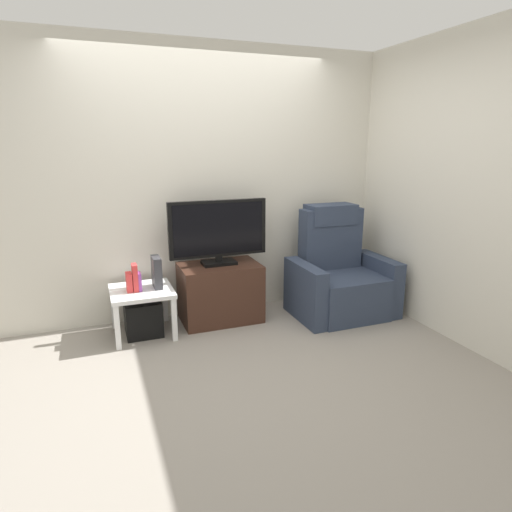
{
  "coord_description": "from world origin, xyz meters",
  "views": [
    {
      "loc": [
        -1.04,
        -3.07,
        1.69
      ],
      "look_at": [
        0.32,
        0.5,
        0.7
      ],
      "focal_mm": 30.82,
      "sensor_mm": 36.0,
      "label": 1
    }
  ],
  "objects_px": {
    "book_leftmost": "(129,282)",
    "recliner_armchair": "(339,277)",
    "book_middle": "(135,278)",
    "game_console": "(157,272)",
    "television": "(218,231)",
    "side_table": "(142,296)",
    "book_rightmost": "(139,281)",
    "subwoofer_box": "(143,317)",
    "tv_stand": "(220,292)"
  },
  "relations": [
    {
      "from": "book_leftmost",
      "to": "recliner_armchair",
      "type": "bearing_deg",
      "value": -3.78
    },
    {
      "from": "book_middle",
      "to": "game_console",
      "type": "relative_size",
      "value": 0.85
    },
    {
      "from": "game_console",
      "to": "book_leftmost",
      "type": "bearing_deg",
      "value": -173.02
    },
    {
      "from": "television",
      "to": "side_table",
      "type": "height_order",
      "value": "television"
    },
    {
      "from": "book_leftmost",
      "to": "game_console",
      "type": "xyz_separation_m",
      "value": [
        0.24,
        0.03,
        0.06
      ]
    },
    {
      "from": "book_rightmost",
      "to": "game_console",
      "type": "distance_m",
      "value": 0.17
    },
    {
      "from": "game_console",
      "to": "subwoofer_box",
      "type": "bearing_deg",
      "value": -176.05
    },
    {
      "from": "book_rightmost",
      "to": "book_leftmost",
      "type": "bearing_deg",
      "value": 180.0
    },
    {
      "from": "tv_stand",
      "to": "book_leftmost",
      "type": "height_order",
      "value": "book_leftmost"
    },
    {
      "from": "television",
      "to": "book_middle",
      "type": "xyz_separation_m",
      "value": [
        -0.8,
        -0.11,
        -0.34
      ]
    },
    {
      "from": "television",
      "to": "side_table",
      "type": "xyz_separation_m",
      "value": [
        -0.75,
        -0.09,
        -0.52
      ]
    },
    {
      "from": "recliner_armchair",
      "to": "game_console",
      "type": "bearing_deg",
      "value": 172.99
    },
    {
      "from": "subwoofer_box",
      "to": "book_middle",
      "type": "bearing_deg",
      "value": -157.5
    },
    {
      "from": "television",
      "to": "subwoofer_box",
      "type": "xyz_separation_m",
      "value": [
        -0.75,
        -0.09,
        -0.73
      ]
    },
    {
      "from": "tv_stand",
      "to": "side_table",
      "type": "distance_m",
      "value": 0.76
    },
    {
      "from": "book_leftmost",
      "to": "book_rightmost",
      "type": "relative_size",
      "value": 1.06
    },
    {
      "from": "subwoofer_box",
      "to": "book_leftmost",
      "type": "bearing_deg",
      "value": -168.69
    },
    {
      "from": "tv_stand",
      "to": "subwoofer_box",
      "type": "xyz_separation_m",
      "value": [
        -0.75,
        -0.07,
        -0.12
      ]
    },
    {
      "from": "subwoofer_box",
      "to": "recliner_armchair",
      "type": "bearing_deg",
      "value": -4.56
    },
    {
      "from": "television",
      "to": "book_rightmost",
      "type": "bearing_deg",
      "value": -171.59
    },
    {
      "from": "television",
      "to": "book_rightmost",
      "type": "xyz_separation_m",
      "value": [
        -0.76,
        -0.11,
        -0.38
      ]
    },
    {
      "from": "subwoofer_box",
      "to": "tv_stand",
      "type": "bearing_deg",
      "value": 5.65
    },
    {
      "from": "side_table",
      "to": "book_middle",
      "type": "relative_size",
      "value": 2.25
    },
    {
      "from": "book_middle",
      "to": "book_rightmost",
      "type": "relative_size",
      "value": 1.5
    },
    {
      "from": "book_middle",
      "to": "book_rightmost",
      "type": "height_order",
      "value": "book_middle"
    },
    {
      "from": "tv_stand",
      "to": "game_console",
      "type": "xyz_separation_m",
      "value": [
        -0.6,
        -0.06,
        0.29
      ]
    },
    {
      "from": "book_middle",
      "to": "book_leftmost",
      "type": "bearing_deg",
      "value": 180.0
    },
    {
      "from": "tv_stand",
      "to": "television",
      "type": "height_order",
      "value": "television"
    },
    {
      "from": "recliner_armchair",
      "to": "side_table",
      "type": "xyz_separation_m",
      "value": [
        -1.93,
        0.15,
        -0.01
      ]
    },
    {
      "from": "subwoofer_box",
      "to": "book_middle",
      "type": "distance_m",
      "value": 0.39
    },
    {
      "from": "side_table",
      "to": "recliner_armchair",
      "type": "bearing_deg",
      "value": -4.56
    },
    {
      "from": "subwoofer_box",
      "to": "game_console",
      "type": "distance_m",
      "value": 0.43
    },
    {
      "from": "recliner_armchair",
      "to": "book_middle",
      "type": "height_order",
      "value": "recliner_armchair"
    },
    {
      "from": "tv_stand",
      "to": "subwoofer_box",
      "type": "height_order",
      "value": "tv_stand"
    },
    {
      "from": "tv_stand",
      "to": "side_table",
      "type": "xyz_separation_m",
      "value": [
        -0.75,
        -0.07,
        0.08
      ]
    },
    {
      "from": "book_rightmost",
      "to": "recliner_armchair",
      "type": "bearing_deg",
      "value": -3.94
    },
    {
      "from": "tv_stand",
      "to": "television",
      "type": "bearing_deg",
      "value": 90.0
    },
    {
      "from": "television",
      "to": "recliner_armchair",
      "type": "xyz_separation_m",
      "value": [
        1.19,
        -0.25,
        -0.51
      ]
    },
    {
      "from": "side_table",
      "to": "book_middle",
      "type": "xyz_separation_m",
      "value": [
        -0.05,
        -0.02,
        0.19
      ]
    },
    {
      "from": "tv_stand",
      "to": "subwoofer_box",
      "type": "bearing_deg",
      "value": -174.35
    },
    {
      "from": "recliner_armchair",
      "to": "subwoofer_box",
      "type": "xyz_separation_m",
      "value": [
        -1.93,
        0.15,
        -0.21
      ]
    },
    {
      "from": "subwoofer_box",
      "to": "book_rightmost",
      "type": "bearing_deg",
      "value": -128.38
    },
    {
      "from": "subwoofer_box",
      "to": "book_middle",
      "type": "height_order",
      "value": "book_middle"
    },
    {
      "from": "tv_stand",
      "to": "book_rightmost",
      "type": "bearing_deg",
      "value": -172.99
    },
    {
      "from": "side_table",
      "to": "subwoofer_box",
      "type": "relative_size",
      "value": 1.7
    },
    {
      "from": "tv_stand",
      "to": "book_rightmost",
      "type": "height_order",
      "value": "book_rightmost"
    },
    {
      "from": "television",
      "to": "subwoofer_box",
      "type": "relative_size",
      "value": 2.96
    },
    {
      "from": "book_rightmost",
      "to": "book_middle",
      "type": "bearing_deg",
      "value": 180.0
    },
    {
      "from": "subwoofer_box",
      "to": "game_console",
      "type": "xyz_separation_m",
      "value": [
        0.15,
        0.01,
        0.41
      ]
    },
    {
      "from": "television",
      "to": "book_middle",
      "type": "bearing_deg",
      "value": -171.93
    }
  ]
}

